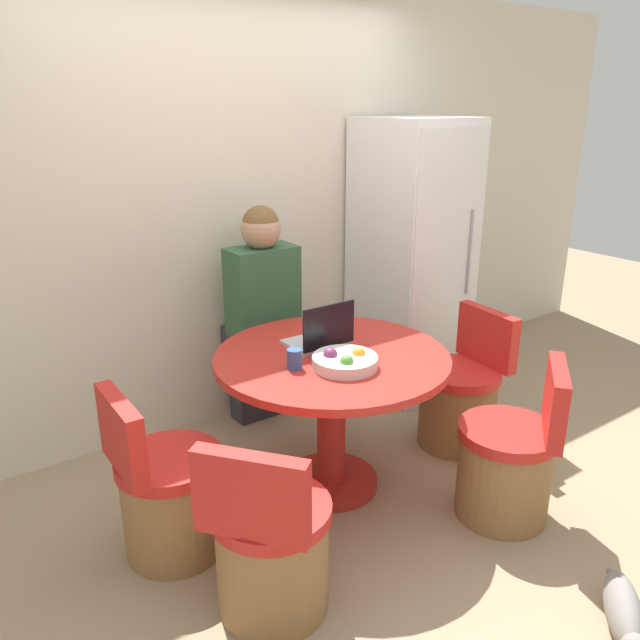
# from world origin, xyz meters

# --- Properties ---
(ground_plane) EXTENTS (12.00, 12.00, 0.00)m
(ground_plane) POSITION_xyz_m (0.00, 0.00, 0.00)
(ground_plane) COLOR #9E8466
(wall_back) EXTENTS (7.00, 0.06, 2.60)m
(wall_back) POSITION_xyz_m (0.00, 1.39, 1.30)
(wall_back) COLOR beige
(wall_back) RESTS_ON ground_plane
(refrigerator) EXTENTS (0.61, 0.68, 1.83)m
(refrigerator) POSITION_xyz_m (1.15, 1.01, 0.91)
(refrigerator) COLOR white
(refrigerator) RESTS_ON ground_plane
(dining_table) EXTENTS (1.16, 1.16, 0.75)m
(dining_table) POSITION_xyz_m (-0.03, 0.31, 0.56)
(dining_table) COLOR #B2261E
(dining_table) RESTS_ON ground_plane
(chair_right_side) EXTENTS (0.47, 0.47, 0.80)m
(chair_right_side) POSITION_xyz_m (0.85, 0.23, 0.28)
(chair_right_side) COLOR olive
(chair_right_side) RESTS_ON ground_plane
(chair_left_side) EXTENTS (0.47, 0.47, 0.80)m
(chair_left_side) POSITION_xyz_m (-0.91, 0.32, 0.28)
(chair_left_side) COLOR olive
(chair_left_side) RESTS_ON ground_plane
(chair_near_right_corner) EXTENTS (0.54, 0.54, 0.80)m
(chair_near_right_corner) POSITION_xyz_m (0.52, -0.38, 0.28)
(chair_near_right_corner) COLOR olive
(chair_near_right_corner) RESTS_ON ground_plane
(chair_near_left_corner) EXTENTS (0.54, 0.54, 0.80)m
(chair_near_left_corner) POSITION_xyz_m (-0.72, -0.24, 0.28)
(chair_near_left_corner) COLOR olive
(chair_near_left_corner) RESTS_ON ground_plane
(person_seated) EXTENTS (0.40, 0.37, 1.37)m
(person_seated) POSITION_xyz_m (0.03, 1.11, 0.77)
(person_seated) COLOR #2D2D38
(person_seated) RESTS_ON ground_plane
(laptop) EXTENTS (0.30, 0.23, 0.24)m
(laptop) POSITION_xyz_m (-0.01, 0.43, 0.80)
(laptop) COLOR #B7B7BC
(laptop) RESTS_ON dining_table
(fruit_bowl) EXTENTS (0.31, 0.31, 0.09)m
(fruit_bowl) POSITION_xyz_m (-0.07, 0.15, 0.78)
(fruit_bowl) COLOR beige
(fruit_bowl) RESTS_ON dining_table
(coffee_cup) EXTENTS (0.07, 0.07, 0.10)m
(coffee_cup) POSITION_xyz_m (-0.27, 0.27, 0.80)
(coffee_cup) COLOR #2D4C84
(coffee_cup) RESTS_ON dining_table
(cat) EXTENTS (0.44, 0.38, 0.17)m
(cat) POSITION_xyz_m (0.30, -1.12, 0.09)
(cat) COLOR gray
(cat) RESTS_ON ground_plane
(handbag) EXTENTS (0.30, 0.14, 0.26)m
(handbag) POSITION_xyz_m (0.89, -0.19, 0.13)
(handbag) COLOR tan
(handbag) RESTS_ON ground_plane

